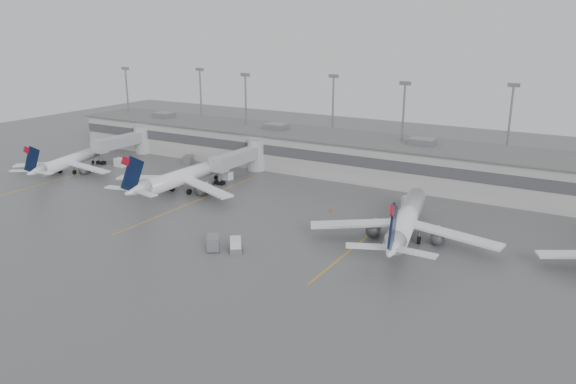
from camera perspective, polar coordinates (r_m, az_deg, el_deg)
The scene contains 19 objects.
ground at distance 78.76m, azimuth -10.80°, elevation -7.53°, with size 260.00×260.00×0.00m, color #4C4C4E.
terminal at distance 124.59m, azimuth 6.73°, elevation 3.71°, with size 152.00×17.00×9.45m.
light_masts at distance 128.33m, azimuth 7.90°, elevation 7.62°, with size 142.40×8.00×20.60m.
jet_bridge_left at distance 146.22m, azimuth -15.75°, elevation 5.01°, with size 4.00×17.20×7.00m.
jet_bridge_right at distance 123.89m, azimuth -4.32°, elevation 3.57°, with size 4.00×17.20×7.00m.
stand_markings at distance 96.68m, azimuth -1.51°, elevation -2.58°, with size 105.25×40.00×0.01m.
jet_far_left at distance 133.80m, azimuth -21.50°, elevation 2.91°, with size 23.17×26.32×8.69m.
jet_mid_left at distance 112.07m, azimuth -10.74°, elevation 1.54°, with size 28.19×31.56×10.22m.
jet_mid_right at distance 87.25m, azimuth 11.86°, elevation -2.86°, with size 28.33×32.05×10.46m.
baggage_tug at distance 82.87m, azimuth -5.34°, elevation -5.48°, with size 3.20×3.46×1.91m.
baggage_cart at distance 83.67m, azimuth -7.62°, elevation -5.12°, with size 3.26×3.55×2.00m.
gse_uld_a at distance 136.68m, azimuth -16.67°, elevation 2.89°, with size 2.67×1.78×1.89m, color silver.
gse_uld_b at distance 120.80m, azimuth -6.25°, elevation 1.69°, with size 2.36×1.58×1.68m, color silver.
gse_uld_c at distance 104.22m, azimuth 12.28°, elevation -1.00°, with size 2.61×1.74×1.85m, color silver.
gse_loader at distance 135.66m, azimuth -10.09°, elevation 3.26°, with size 1.97×3.15×1.97m, color slate.
cone_a at distance 139.97m, azimuth -16.98°, elevation 2.94°, with size 0.47×0.47×0.76m, color #E73D04.
cone_b at distance 117.11m, azimuth -10.73°, elevation 0.75°, with size 0.42×0.42×0.67m, color #E73D04.
cone_c at distance 99.53m, azimuth 4.43°, elevation -1.84°, with size 0.46×0.46×0.74m, color #E73D04.
cone_d at distance 90.48m, azimuth 26.71°, elevation -5.62°, with size 0.41×0.41×0.65m, color #E73D04.
Camera 1 is at (48.15, -53.52, 31.93)m, focal length 35.00 mm.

